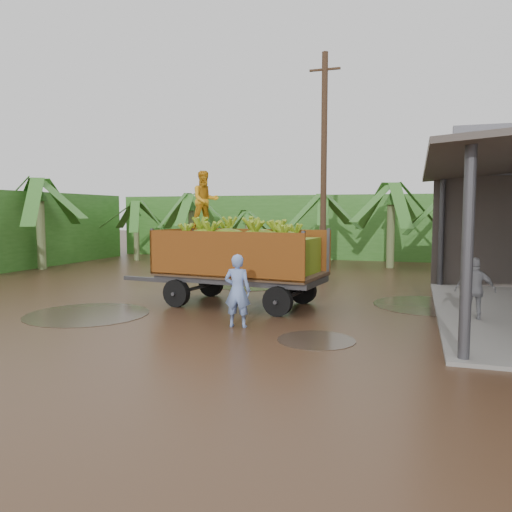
{
  "coord_description": "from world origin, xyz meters",
  "views": [
    {
      "loc": [
        4.44,
        -13.0,
        2.65
      ],
      "look_at": [
        0.03,
        0.73,
        1.38
      ],
      "focal_mm": 35.0,
      "sensor_mm": 36.0,
      "label": 1
    }
  ],
  "objects": [
    {
      "name": "ground",
      "position": [
        0.0,
        0.0,
        0.0
      ],
      "size": [
        100.0,
        100.0,
        0.0
      ],
      "primitive_type": "plane",
      "color": "black",
      "rests_on": "ground"
    },
    {
      "name": "banana_trailer",
      "position": [
        -0.3,
        0.25,
        1.41
      ],
      "size": [
        6.52,
        2.78,
        3.87
      ],
      "rotation": [
        0.0,
        0.0,
        -0.12
      ],
      "color": "#9B5216",
      "rests_on": "ground"
    },
    {
      "name": "utility_pole",
      "position": [
        0.93,
        6.62,
        4.45
      ],
      "size": [
        1.2,
        0.24,
        8.78
      ],
      "color": "#47301E",
      "rests_on": "ground"
    },
    {
      "name": "hedge_north",
      "position": [
        -2.0,
        16.0,
        1.8
      ],
      "size": [
        22.0,
        3.0,
        3.6
      ],
      "primitive_type": "cube",
      "color": "#2D661E",
      "rests_on": "ground"
    },
    {
      "name": "banana_plants",
      "position": [
        -5.17,
        6.3,
        1.86
      ],
      "size": [
        24.16,
        21.02,
        4.27
      ],
      "color": "#2D661E",
      "rests_on": "ground"
    },
    {
      "name": "man_grey",
      "position": [
        5.83,
        -0.11,
        0.78
      ],
      "size": [
        0.93,
        0.42,
        1.57
      ],
      "primitive_type": "imported",
      "rotation": [
        0.0,
        0.0,
        3.1
      ],
      "color": "slate",
      "rests_on": "ground"
    },
    {
      "name": "man_blue",
      "position": [
        0.57,
        -2.33,
        0.85
      ],
      "size": [
        0.64,
        0.45,
        1.69
      ],
      "primitive_type": "imported",
      "rotation": [
        0.0,
        0.0,
        3.21
      ],
      "color": "#728ECF",
      "rests_on": "ground"
    }
  ]
}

